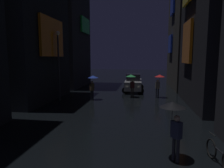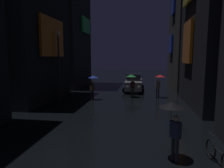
{
  "view_description": "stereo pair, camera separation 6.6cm",
  "coord_description": "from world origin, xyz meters",
  "views": [
    {
      "loc": [
        1.99,
        -2.93,
        3.64
      ],
      "look_at": [
        0.0,
        10.1,
        1.9
      ],
      "focal_mm": 32.0,
      "sensor_mm": 36.0,
      "label": 1
    },
    {
      "loc": [
        2.05,
        -2.92,
        3.64
      ],
      "look_at": [
        0.0,
        10.1,
        1.9
      ],
      "focal_mm": 32.0,
      "sensor_mm": 36.0,
      "label": 2
    }
  ],
  "objects": [
    {
      "name": "streetlamp_left_far",
      "position": [
        -5.0,
        13.05,
        3.62
      ],
      "size": [
        0.36,
        0.36,
        5.84
      ],
      "color": "#2D2D33",
      "rests_on": "ground"
    },
    {
      "name": "bicycle_parked_at_storefront",
      "position": [
        4.6,
        3.87,
        0.39
      ],
      "size": [
        0.31,
        1.81,
        0.96
      ],
      "color": "black",
      "rests_on": "ground"
    },
    {
      "name": "pedestrian_foreground_right_red",
      "position": [
        3.49,
        15.51,
        1.67
      ],
      "size": [
        0.9,
        0.9,
        2.12
      ],
      "color": "#2D2D38",
      "rests_on": "ground"
    },
    {
      "name": "pedestrian_midstreet_left_black",
      "position": [
        3.1,
        4.08,
        1.67
      ],
      "size": [
        0.9,
        0.9,
        2.12
      ],
      "color": "#2D2D38",
      "rests_on": "ground"
    },
    {
      "name": "building_right_far",
      "position": [
        7.49,
        22.48,
        9.12
      ],
      "size": [
        4.25,
        8.95,
        18.23
      ],
      "color": "#33302D",
      "rests_on": "ground"
    },
    {
      "name": "building_left_mid",
      "position": [
        -7.48,
        12.94,
        7.61
      ],
      "size": [
        4.25,
        7.89,
        15.22
      ],
      "color": "black",
      "rests_on": "ground"
    },
    {
      "name": "car_distant",
      "position": [
        1.05,
        18.59,
        0.93
      ],
      "size": [
        2.29,
        4.17,
        1.92
      ],
      "color": "#99999E",
      "rests_on": "ground"
    },
    {
      "name": "pedestrian_foreground_left_blue",
      "position": [
        -2.23,
        13.7,
        1.67
      ],
      "size": [
        0.9,
        0.9,
        2.12
      ],
      "color": "black",
      "rests_on": "ground"
    },
    {
      "name": "pedestrian_near_crossing_green",
      "position": [
        1.0,
        15.37,
        1.67
      ],
      "size": [
        0.9,
        0.9,
        2.12
      ],
      "color": "#38332D",
      "rests_on": "ground"
    }
  ]
}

